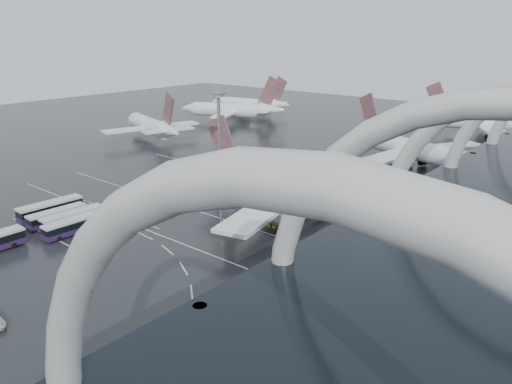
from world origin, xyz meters
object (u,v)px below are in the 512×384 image
Objects in this scene: gse_cart_belly_e at (347,210)px; bus_row_near_a at (50,209)px; jet_remote_far at (250,104)px; airliner_gate_c at (493,123)px; gse_cart_belly_b at (379,213)px; jet_remote_mid at (234,110)px; gse_cart_belly_c at (273,223)px; bus_row_near_b at (57,216)px; airliner_gate_b at (419,152)px; bus_row_near_d at (74,225)px; floodlight_mast at (219,144)px; bus_row_near_c at (73,219)px; jet_remote_west at (152,127)px; airliner_main at (301,195)px; gse_cart_belly_d at (427,238)px.

bus_row_near_a is at bearing -137.73° from gse_cart_belly_e.
bus_row_near_a is (55.18, -129.52, -2.87)m from jet_remote_far.
gse_cart_belly_b is (6.51, -103.47, -4.22)m from airliner_gate_c.
gse_cart_belly_c is (86.08, -82.76, -4.61)m from jet_remote_mid.
jet_remote_far is 3.45× the size of bus_row_near_b.
gse_cart_belly_b is 23.64m from gse_cart_belly_c.
bus_row_near_d is (-31.84, -89.34, -3.20)m from airliner_gate_b.
bus_row_near_d is 0.46× the size of floodlight_mast.
jet_remote_far is at bearing 28.44° from bus_row_near_c.
jet_remote_mid is 3.23× the size of bus_row_near_a.
bus_row_near_d is 62.42m from gse_cart_belly_b.
gse_cart_belly_c is (34.66, 27.10, -1.08)m from bus_row_near_b.
gse_cart_belly_b is at bearing 131.85° from jet_remote_far.
bus_row_near_d is (11.88, -1.71, -0.19)m from bus_row_near_a.
gse_cart_belly_b is at bearing -173.56° from jet_remote_west.
gse_cart_belly_e is (42.16, 43.53, -0.96)m from bus_row_near_b.
bus_row_near_a is 6.84× the size of gse_cart_belly_c.
airliner_main is at bearing -47.77° from bus_row_near_a.
gse_cart_belly_c is (8.27, 6.41, -16.20)m from floodlight_mast.
airliner_main is 22.76× the size of gse_cart_belly_d.
airliner_gate_c reaches higher than gse_cart_belly_b.
bus_row_near_d is (-34.53, -150.49, -3.21)m from airliner_gate_c.
airliner_main is 52.82m from bus_row_near_a.
jet_remote_far is (-10.54, 66.17, -0.23)m from jet_remote_west.
jet_remote_far is at bearing 170.83° from airliner_gate_c.
bus_row_near_a is at bearing -127.24° from airliner_gate_c.
bus_row_near_a is (-43.71, -87.63, -3.01)m from airliner_gate_b.
gse_cart_belly_c is at bearing -113.26° from airliner_gate_c.
floodlight_mast is at bearing -142.25° from gse_cart_belly_c.
airliner_gate_c is at bearing -13.76° from bus_row_near_b.
gse_cart_belly_e is at bearing 65.47° from gse_cart_belly_c.
jet_remote_mid is 1.05× the size of jet_remote_far.
jet_remote_far is 3.44× the size of bus_row_near_d.
bus_row_near_c reaches higher than bus_row_near_b.
bus_row_near_b is 73.07m from gse_cart_belly_d.
jet_remote_far is 144.37m from bus_row_near_c.
jet_remote_far is 140.14m from floodlight_mast.
airliner_gate_b is at bearing -112.43° from airliner_gate_c.
jet_remote_far is at bearing -64.04° from jet_remote_west.
jet_remote_mid is at bearing -174.43° from airliner_gate_b.
gse_cart_belly_b is (9.20, -42.32, -4.21)m from airliner_gate_b.
airliner_gate_c is 101.47m from jet_remote_mid.
airliner_main is 53.92m from airliner_gate_b.
bus_row_near_a reaches higher than bus_row_near_c.
bus_row_near_d is at bearing -90.89° from airliner_gate_b.
bus_row_near_c is at bearing -93.13° from airliner_gate_b.
airliner_gate_b is 93.01m from jet_remote_mid.
bus_row_near_d is at bearing -95.83° from bus_row_near_a.
jet_remote_mid reaches higher than jet_remote_far.
jet_remote_mid is 17.50× the size of gse_cart_belly_d.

